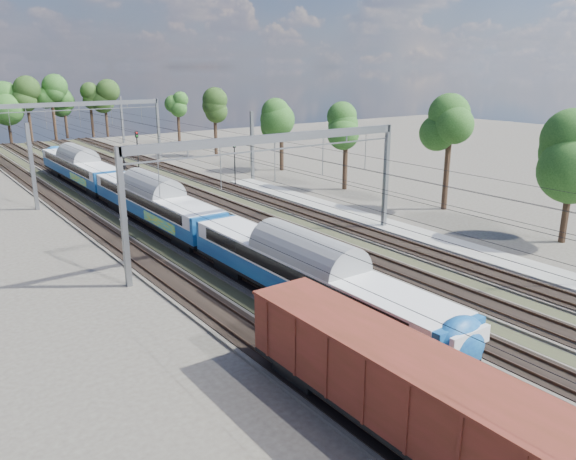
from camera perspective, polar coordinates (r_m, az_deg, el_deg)
track_bed at (r=55.28m, az=-10.15°, el=1.82°), size 21.00×130.00×0.34m
platform at (r=44.19m, az=19.35°, el=-2.46°), size 3.00×70.00×0.30m
catenary at (r=61.19m, az=-13.36°, el=9.03°), size 25.65×130.00×9.00m
tree_belt at (r=102.91m, az=-19.87°, el=12.27°), size 40.10×101.78×11.91m
emu_train at (r=50.20m, az=-13.39°, el=3.23°), size 3.14×66.40×4.59m
freight_boxcar at (r=22.05m, az=10.44°, el=-15.00°), size 3.01×14.52×3.74m
worker at (r=79.62m, az=-16.28°, el=6.47°), size 0.52×0.76×2.01m
signal_near at (r=71.76m, az=-15.03°, el=7.87°), size 0.41×0.38×6.10m
signal_far at (r=66.72m, az=-5.44°, el=7.25°), size 0.36×0.33×5.19m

